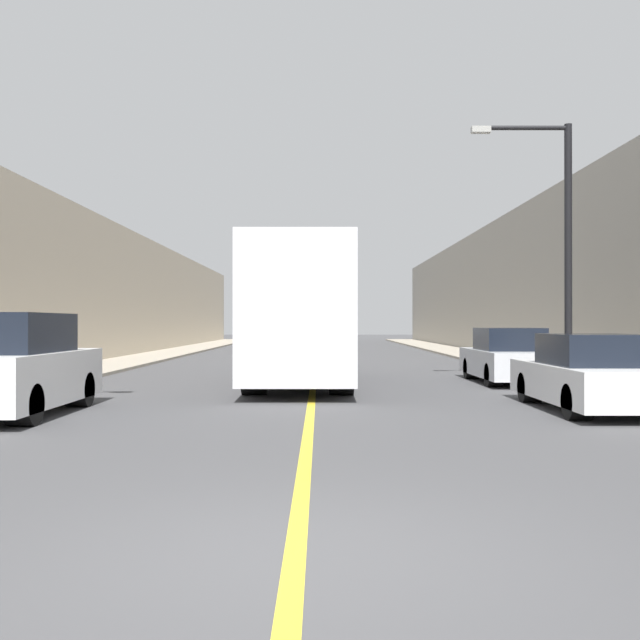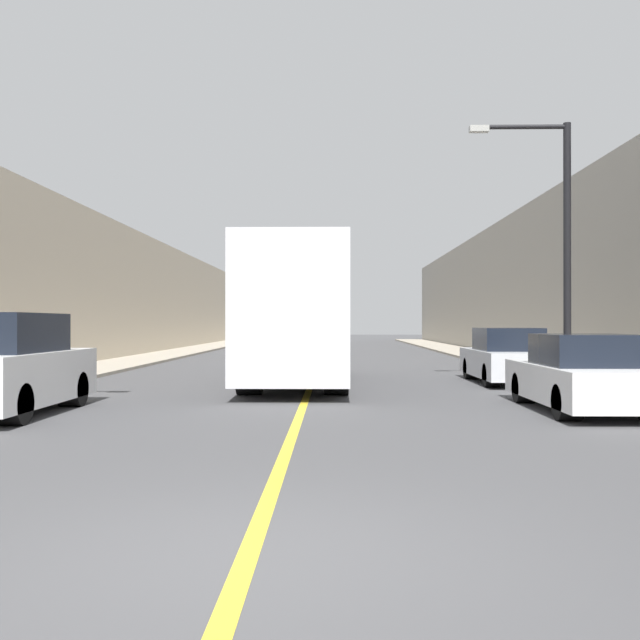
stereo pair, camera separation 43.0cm
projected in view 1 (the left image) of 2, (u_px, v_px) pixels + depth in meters
The scene contains 11 objects.
ground_plane at pixel (294, 557), 5.24m from camera, with size 200.00×200.00×0.00m, color #474749.
sidewalk_left at pixel (152, 357), 35.23m from camera, with size 2.56×72.00×0.11m, color #A89E8C.
sidewalk_right at pixel (479, 357), 35.25m from camera, with size 2.56×72.00×0.11m, color #A89E8C.
building_row_left at pixel (82, 292), 35.23m from camera, with size 4.00×72.00×6.17m, color beige.
building_row_right at pixel (548, 285), 35.27m from camera, with size 4.00×72.00×6.84m, color gray.
road_center_line at pixel (315, 358), 35.24m from camera, with size 0.16×72.00×0.01m, color gold.
bus at pixel (300, 313), 20.17m from camera, with size 2.54×10.11×3.59m.
parked_suv_left at pixel (8, 368), 13.20m from camera, with size 1.98×4.40×1.82m.
car_right_near at pixel (589, 376), 13.99m from camera, with size 1.82×4.59×1.44m.
car_right_mid at pixel (506, 358), 20.50m from camera, with size 1.76×4.57×1.51m.
street_lamp_right at pixel (557, 233), 19.73m from camera, with size 2.66×0.24×6.79m.
Camera 1 is at (0.18, -5.25, 1.64)m, focal length 42.00 mm.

